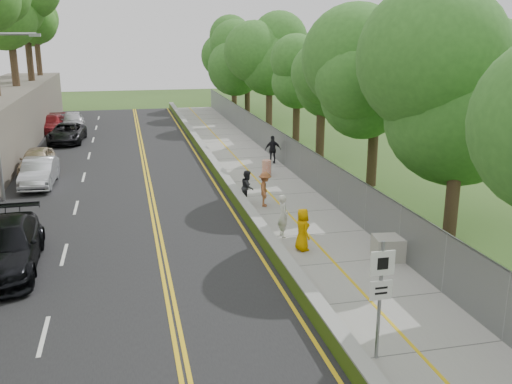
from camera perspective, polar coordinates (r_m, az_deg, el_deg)
ground at (r=17.26m, az=4.44°, el=-11.60°), size 140.00×140.00×0.00m
road at (r=30.65m, az=-13.82°, el=0.27°), size 11.20×66.00×0.04m
sidewalk at (r=31.49m, az=0.78°, el=1.15°), size 4.20×66.00×0.05m
jersey_barrier at (r=30.97m, az=-3.36°, el=1.40°), size 0.42×66.00×0.60m
chainlink_fence at (r=31.81m, az=4.46°, el=3.05°), size 0.04×66.00×2.00m
trees_fenceside at (r=31.86m, az=8.86°, el=13.83°), size 7.00×66.00×14.00m
signpost at (r=14.24m, az=12.36°, el=-9.32°), size 0.62×0.09×3.10m
construction_barrel at (r=32.56m, az=1.07°, el=2.46°), size 0.53×0.53×0.86m
concrete_block at (r=21.05m, az=13.38°, el=-5.46°), size 1.37×1.09×0.84m
car_3 at (r=21.26m, az=-23.91°, el=-5.07°), size 2.49×5.74×1.64m
car_4 at (r=35.60m, az=-21.06°, el=2.99°), size 1.86×4.26×1.43m
car_5 at (r=32.33m, az=-20.87°, el=1.84°), size 1.65×4.44×1.45m
car_6 at (r=44.71m, az=-18.39°, el=5.61°), size 2.69×5.25×1.42m
car_7 at (r=50.08m, az=-19.71°, el=6.45°), size 2.31×4.79×1.35m
car_8 at (r=50.37m, az=-17.85°, el=6.78°), size 2.07×4.64×1.55m
painter_0 at (r=21.24m, az=4.66°, el=-3.77°), size 0.61×0.85×1.61m
painter_1 at (r=22.57m, az=2.74°, el=-2.39°), size 0.45×0.65×1.73m
painter_2 at (r=26.98m, az=-0.84°, el=0.50°), size 0.87×0.96×1.61m
painter_3 at (r=26.55m, az=0.91°, el=0.28°), size 0.86×1.18×1.64m
person_far at (r=35.44m, az=1.69°, el=4.26°), size 1.02×0.43×1.74m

